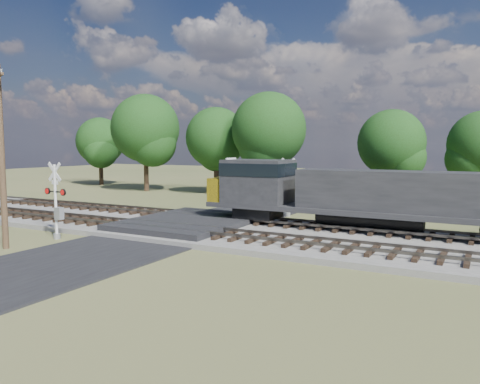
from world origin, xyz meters
The scene contains 11 objects.
ground centered at (0.00, 0.00, 0.00)m, with size 160.00×160.00×0.00m, color #47512B.
ballast_bed centered at (10.00, 0.50, 0.15)m, with size 140.00×10.00×0.30m, color gray.
road centered at (0.00, 0.00, 0.04)m, with size 7.00×60.00×0.08m, color black.
crossing_panel centered at (0.00, 0.50, 0.32)m, with size 7.00×9.00×0.62m, color #262628.
track_near centered at (3.12, -2.00, 0.41)m, with size 140.00×2.60×0.33m.
track_far centered at (3.12, 3.00, 0.41)m, with size 140.00×2.60×0.33m.
crossing_signal_near centered at (-4.67, -5.83, 1.80)m, with size 1.75×0.38×4.34m.
crossing_signal_far centered at (3.41, 8.20, 1.82)m, with size 1.76×0.39×4.37m.
utility_pole centered at (-4.99, -8.82, 4.91)m, with size 2.12×1.05×9.27m.
equipment_shed centered at (9.34, 12.85, 1.62)m, with size 5.93×5.93×3.20m.
treeline centered at (7.26, 19.93, 6.46)m, with size 78.95×11.16×11.13m.
Camera 1 is at (16.67, -23.87, 5.23)m, focal length 35.00 mm.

